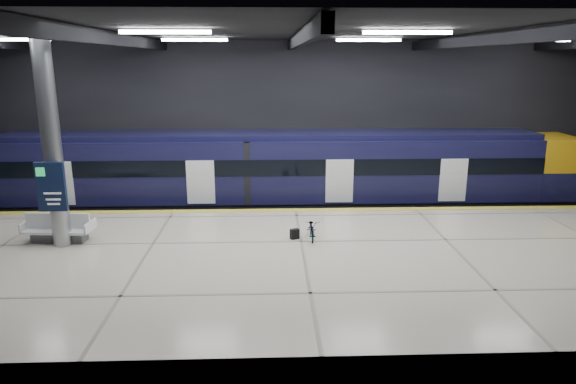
{
  "coord_description": "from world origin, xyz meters",
  "views": [
    {
      "loc": [
        -1.06,
        -17.48,
        7.12
      ],
      "look_at": [
        -0.36,
        1.5,
        2.2
      ],
      "focal_mm": 32.0,
      "sensor_mm": 36.0,
      "label": 1
    }
  ],
  "objects": [
    {
      "name": "bicycle",
      "position": [
        0.39,
        -0.72,
        1.47
      ],
      "size": [
        0.51,
        1.4,
        0.73
      ],
      "primitive_type": "imported",
      "rotation": [
        0.0,
        0.0,
        -0.02
      ],
      "color": "#99999E",
      "rests_on": "platform"
    },
    {
      "name": "rails",
      "position": [
        0.0,
        5.5,
        0.08
      ],
      "size": [
        30.0,
        1.52,
        0.16
      ],
      "color": "gray",
      "rests_on": "ground"
    },
    {
      "name": "train",
      "position": [
        0.77,
        5.5,
        2.06
      ],
      "size": [
        29.4,
        2.84,
        3.79
      ],
      "color": "black",
      "rests_on": "ground"
    },
    {
      "name": "bench",
      "position": [
        -8.23,
        -0.67,
        1.45
      ],
      "size": [
        2.33,
        1.1,
        1.0
      ],
      "rotation": [
        0.0,
        0.0,
        -0.08
      ],
      "color": "#595B60",
      "rests_on": "platform"
    },
    {
      "name": "room_shell",
      "position": [
        -0.0,
        0.0,
        5.72
      ],
      "size": [
        30.1,
        16.1,
        8.05
      ],
      "color": "black",
      "rests_on": "ground"
    },
    {
      "name": "platform",
      "position": [
        0.0,
        -2.5,
        0.55
      ],
      "size": [
        30.0,
        11.0,
        1.1
      ],
      "primitive_type": "cube",
      "color": "beige",
      "rests_on": "ground"
    },
    {
      "name": "safety_strip",
      "position": [
        0.0,
        2.75,
        1.11
      ],
      "size": [
        30.0,
        0.4,
        0.01
      ],
      "primitive_type": "cube",
      "color": "gold",
      "rests_on": "platform"
    },
    {
      "name": "pannier_bag",
      "position": [
        -0.21,
        -0.72,
        1.28
      ],
      "size": [
        0.35,
        0.29,
        0.35
      ],
      "primitive_type": "cube",
      "rotation": [
        0.0,
        0.0,
        0.42
      ],
      "color": "black",
      "rests_on": "platform"
    },
    {
      "name": "ground",
      "position": [
        0.0,
        0.0,
        0.0
      ],
      "size": [
        30.0,
        30.0,
        0.0
      ],
      "primitive_type": "plane",
      "color": "black",
      "rests_on": "ground"
    },
    {
      "name": "info_column",
      "position": [
        -8.0,
        -1.03,
        4.46
      ],
      "size": [
        0.9,
        0.78,
        6.9
      ],
      "color": "#9EA0A5",
      "rests_on": "platform"
    }
  ]
}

